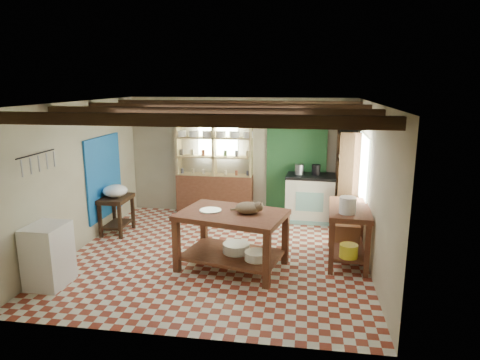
# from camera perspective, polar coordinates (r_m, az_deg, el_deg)

# --- Properties ---
(floor) EXTENTS (5.00, 5.00, 0.02)m
(floor) POSITION_cam_1_polar(r_m,az_deg,el_deg) (7.56, -2.90, -9.92)
(floor) COLOR maroon
(floor) RESTS_ON ground
(ceiling) EXTENTS (5.00, 5.00, 0.02)m
(ceiling) POSITION_cam_1_polar(r_m,az_deg,el_deg) (6.97, -3.14, 10.27)
(ceiling) COLOR #414145
(ceiling) RESTS_ON wall_back
(wall_back) EXTENTS (5.00, 0.04, 2.60)m
(wall_back) POSITION_cam_1_polar(r_m,az_deg,el_deg) (9.57, 0.03, 3.16)
(wall_back) COLOR #B9B295
(wall_back) RESTS_ON floor
(wall_front) EXTENTS (5.00, 0.04, 2.60)m
(wall_front) POSITION_cam_1_polar(r_m,az_deg,el_deg) (4.83, -9.09, -6.84)
(wall_front) COLOR #B9B295
(wall_front) RESTS_ON floor
(wall_left) EXTENTS (0.04, 5.00, 2.60)m
(wall_left) POSITION_cam_1_polar(r_m,az_deg,el_deg) (8.04, -20.75, 0.43)
(wall_left) COLOR #B9B295
(wall_left) RESTS_ON floor
(wall_right) EXTENTS (0.04, 5.00, 2.60)m
(wall_right) POSITION_cam_1_polar(r_m,az_deg,el_deg) (7.09, 17.19, -0.88)
(wall_right) COLOR #B9B295
(wall_right) RESTS_ON floor
(ceiling_beams) EXTENTS (5.00, 3.80, 0.15)m
(ceiling_beams) POSITION_cam_1_polar(r_m,az_deg,el_deg) (6.98, -3.13, 9.28)
(ceiling_beams) COLOR #352012
(ceiling_beams) RESTS_ON ceiling
(blue_wall_patch) EXTENTS (0.04, 1.40, 1.60)m
(blue_wall_patch) POSITION_cam_1_polar(r_m,az_deg,el_deg) (8.84, -17.66, 0.41)
(blue_wall_patch) COLOR #175DAD
(blue_wall_patch) RESTS_ON wall_left
(green_wall_patch) EXTENTS (1.30, 0.04, 2.30)m
(green_wall_patch) POSITION_cam_1_polar(r_m,az_deg,el_deg) (9.44, 7.53, 2.60)
(green_wall_patch) COLOR #215328
(green_wall_patch) RESTS_ON wall_back
(window_back) EXTENTS (0.90, 0.02, 0.80)m
(window_back) POSITION_cam_1_polar(r_m,az_deg,el_deg) (9.57, -2.96, 5.57)
(window_back) COLOR white
(window_back) RESTS_ON wall_back
(window_right) EXTENTS (0.02, 1.30, 1.20)m
(window_right) POSITION_cam_1_polar(r_m,az_deg,el_deg) (8.03, 16.10, 1.49)
(window_right) COLOR white
(window_right) RESTS_ON wall_right
(utensil_rail) EXTENTS (0.06, 0.90, 0.28)m
(utensil_rail) POSITION_cam_1_polar(r_m,az_deg,el_deg) (6.92, -25.45, 2.17)
(utensil_rail) COLOR black
(utensil_rail) RESTS_ON wall_left
(pot_rack) EXTENTS (0.86, 0.12, 0.36)m
(pot_rack) POSITION_cam_1_polar(r_m,az_deg,el_deg) (8.90, 7.64, 8.03)
(pot_rack) COLOR black
(pot_rack) RESTS_ON ceiling
(shelving_unit) EXTENTS (1.70, 0.34, 2.20)m
(shelving_unit) POSITION_cam_1_polar(r_m,az_deg,el_deg) (9.52, -3.42, 1.86)
(shelving_unit) COLOR tan
(shelving_unit) RESTS_ON floor
(tall_rack) EXTENTS (0.40, 0.86, 2.00)m
(tall_rack) POSITION_cam_1_polar(r_m,az_deg,el_deg) (8.87, 14.04, 0.02)
(tall_rack) COLOR #352012
(tall_rack) RESTS_ON floor
(work_table) EXTENTS (1.83, 1.43, 0.92)m
(work_table) POSITION_cam_1_polar(r_m,az_deg,el_deg) (6.88, -1.06, -8.04)
(work_table) COLOR brown
(work_table) RESTS_ON floor
(stove) EXTENTS (1.06, 0.74, 1.01)m
(stove) POSITION_cam_1_polar(r_m,az_deg,el_deg) (9.29, 9.33, -2.34)
(stove) COLOR white
(stove) RESTS_ON floor
(prep_table) EXTENTS (0.50, 0.73, 0.74)m
(prep_table) POSITION_cam_1_polar(r_m,az_deg,el_deg) (8.80, -16.09, -4.47)
(prep_table) COLOR #352012
(prep_table) RESTS_ON floor
(white_cabinet) EXTENTS (0.52, 0.62, 0.92)m
(white_cabinet) POSITION_cam_1_polar(r_m,az_deg,el_deg) (6.91, -24.20, -9.14)
(white_cabinet) COLOR white
(white_cabinet) RESTS_ON floor
(right_counter) EXTENTS (0.71, 1.33, 0.93)m
(right_counter) POSITION_cam_1_polar(r_m,az_deg,el_deg) (7.35, 14.19, -7.01)
(right_counter) COLOR brown
(right_counter) RESTS_ON floor
(cat) EXTENTS (0.42, 0.33, 0.18)m
(cat) POSITION_cam_1_polar(r_m,az_deg,el_deg) (6.65, 1.07, -3.74)
(cat) COLOR #897250
(cat) RESTS_ON work_table
(steel_tray) EXTENTS (0.42, 0.42, 0.02)m
(steel_tray) POSITION_cam_1_polar(r_m,az_deg,el_deg) (6.82, -3.95, -4.06)
(steel_tray) COLOR #9999A0
(steel_tray) RESTS_ON work_table
(basin_large) EXTENTS (0.52, 0.52, 0.15)m
(basin_large) POSITION_cam_1_polar(r_m,az_deg,el_deg) (6.95, -0.51, -9.05)
(basin_large) COLOR white
(basin_large) RESTS_ON work_table
(basin_small) EXTENTS (0.44, 0.44, 0.13)m
(basin_small) POSITION_cam_1_polar(r_m,az_deg,el_deg) (6.69, 2.20, -10.05)
(basin_small) COLOR white
(basin_small) RESTS_ON work_table
(kettle_left) EXTENTS (0.20, 0.20, 0.22)m
(kettle_left) POSITION_cam_1_polar(r_m,az_deg,el_deg) (9.16, 7.91, 1.42)
(kettle_left) COLOR #9999A0
(kettle_left) RESTS_ON stove
(kettle_right) EXTENTS (0.19, 0.19, 0.22)m
(kettle_right) POSITION_cam_1_polar(r_m,az_deg,el_deg) (9.15, 10.10, 1.34)
(kettle_right) COLOR black
(kettle_right) RESTS_ON stove
(enamel_bowl) EXTENTS (0.48, 0.48, 0.24)m
(enamel_bowl) POSITION_cam_1_polar(r_m,az_deg,el_deg) (8.67, -16.29, -1.40)
(enamel_bowl) COLOR white
(enamel_bowl) RESTS_ON prep_table
(white_bucket) EXTENTS (0.27, 0.27, 0.26)m
(white_bucket) POSITION_cam_1_polar(r_m,az_deg,el_deg) (6.83, 14.16, -3.29)
(white_bucket) COLOR white
(white_bucket) RESTS_ON right_counter
(wicker_basket) EXTENTS (0.44, 0.36, 0.30)m
(wicker_basket) POSITION_cam_1_polar(r_m,az_deg,el_deg) (7.66, 14.08, -6.75)
(wicker_basket) COLOR #945D3B
(wicker_basket) RESTS_ON right_counter
(yellow_tub) EXTENTS (0.30, 0.30, 0.21)m
(yellow_tub) POSITION_cam_1_polar(r_m,az_deg,el_deg) (6.97, 14.28, -9.14)
(yellow_tub) COLOR yellow
(yellow_tub) RESTS_ON right_counter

